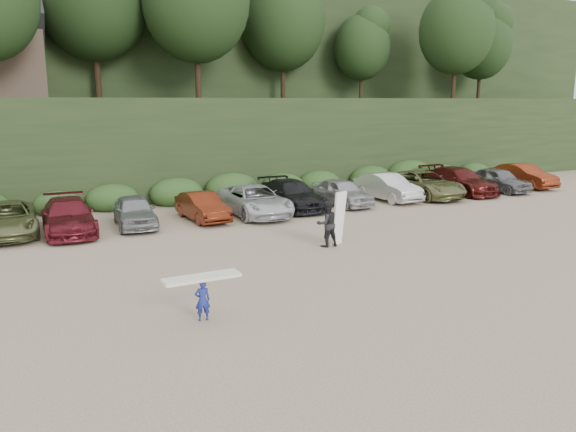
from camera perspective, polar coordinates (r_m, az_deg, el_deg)
ground at (r=20.62m, az=5.47°, el=-4.88°), size 120.00×120.00×0.00m
hillside_backdrop at (r=53.91m, az=-16.16°, el=16.94°), size 90.00×41.50×28.00m
parked_cars at (r=30.11m, az=-0.62°, el=1.96°), size 40.04×6.23×1.64m
child_surfer at (r=15.36m, az=-8.71°, el=-7.47°), size 2.10×0.63×1.25m
adult_surfer at (r=22.82m, az=4.07°, el=-0.74°), size 1.37×0.72×2.23m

